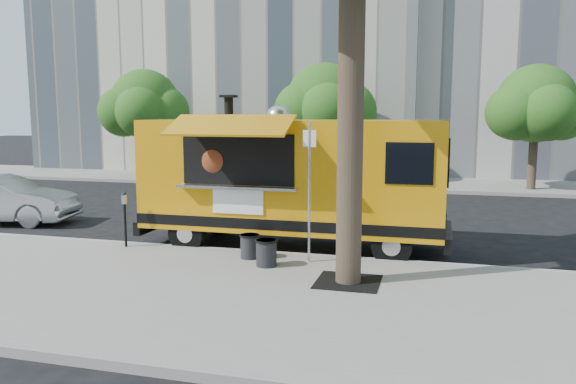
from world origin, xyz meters
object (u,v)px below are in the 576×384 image
food_truck (292,178)px  far_tree_c (536,104)px  sign_post (309,184)px  trash_bin_left (250,245)px  far_tree_b (325,102)px  trash_bin_right (266,252)px  far_tree_a (145,104)px  parking_meter (125,213)px  sedan (1,200)px

food_truck → far_tree_c: bearing=59.1°
far_tree_c → sign_post: far_tree_c is taller
food_truck → trash_bin_left: food_truck is taller
far_tree_b → trash_bin_right: 15.30m
far_tree_a → trash_bin_right: 18.30m
food_truck → trash_bin_right: food_truck is taller
far_tree_c → parking_meter: 17.82m
far_tree_b → trash_bin_right: (1.77, -14.82, -3.38)m
trash_bin_left → trash_bin_right: size_ratio=0.94×
food_truck → trash_bin_right: bearing=-88.8°
sign_post → trash_bin_left: size_ratio=5.67×
far_tree_a → trash_bin_right: bearing=-53.3°
sign_post → trash_bin_left: (-1.33, -0.04, -1.41)m
sign_post → trash_bin_right: size_ratio=5.35×
trash_bin_right → far_tree_b: bearing=96.8°
sign_post → far_tree_a: bearing=129.8°
trash_bin_right → parking_meter: bearing=168.5°
trash_bin_right → trash_bin_left: bearing=136.2°
far_tree_b → far_tree_a: bearing=-177.5°
sign_post → parking_meter: (-4.55, 0.20, -0.87)m
far_tree_a → trash_bin_left: (10.22, -13.89, -3.34)m
far_tree_a → far_tree_c: far_tree_a is taller
parking_meter → trash_bin_left: 3.27m
far_tree_c → sign_post: (-6.45, -13.95, -1.87)m
far_tree_b → sign_post: 14.61m
food_truck → parking_meter: bearing=-157.9°
far_tree_b → parking_meter: bearing=-98.1°
sedan → far_tree_a: bearing=-3.8°
sedan → trash_bin_right: size_ratio=7.91×
far_tree_a → parking_meter: (7.00, -13.65, -2.79)m
parking_meter → trash_bin_right: bearing=-11.5°
food_truck → sedan: 9.41m
far_tree_c → far_tree_a: bearing=-179.7°
far_tree_c → trash_bin_left: size_ratio=9.84×
sign_post → trash_bin_right: (-0.78, -0.57, -1.40)m
parking_meter → far_tree_b: bearing=81.9°
sedan → trash_bin_left: size_ratio=8.38×
sedan → far_tree_c: bearing=-66.1°
sign_post → trash_bin_left: 1.94m
trash_bin_right → far_tree_a: bearing=126.7°
far_tree_a → sedan: (1.39, -11.38, -3.04)m
food_truck → sign_post: bearing=-64.2°
far_tree_a → sign_post: far_tree_a is taller
sedan → far_tree_b: bearing=-43.6°
parking_meter → trash_bin_right: parking_meter is taller
parking_meter → food_truck: 4.09m
far_tree_a → food_truck: (10.72, -12.13, -2.01)m
sign_post → trash_bin_right: bearing=-144.0°
sedan → parking_meter: bearing=-122.8°
sign_post → food_truck: 1.91m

